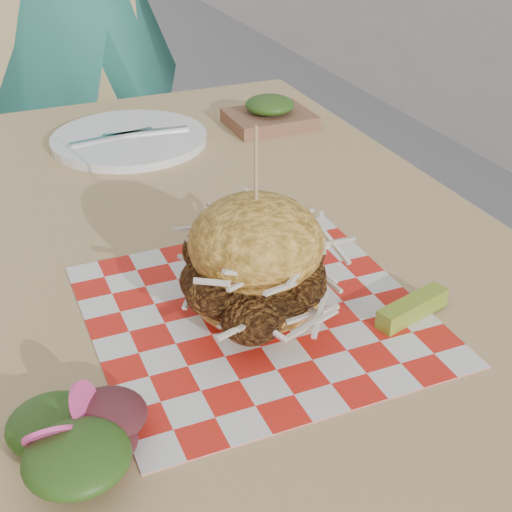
% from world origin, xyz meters
% --- Properties ---
extents(patio_table, '(0.80, 1.20, 0.75)m').
position_xyz_m(patio_table, '(0.20, 0.35, 0.67)').
color(patio_table, tan).
rests_on(patio_table, ground).
extents(patio_chair, '(0.48, 0.49, 0.95)m').
position_xyz_m(patio_chair, '(0.19, 1.33, 0.55)').
color(patio_chair, tan).
rests_on(patio_chair, ground).
extents(paper_liner, '(0.36, 0.36, 0.00)m').
position_xyz_m(paper_liner, '(0.20, 0.14, 0.75)').
color(paper_liner, red).
rests_on(paper_liner, patio_table).
extents(sandwich, '(0.19, 0.19, 0.22)m').
position_xyz_m(sandwich, '(0.20, 0.14, 0.81)').
color(sandwich, gold).
rests_on(sandwich, paper_liner).
extents(pickle_spear, '(0.10, 0.05, 0.02)m').
position_xyz_m(pickle_spear, '(0.36, 0.07, 0.76)').
color(pickle_spear, '#9AA830').
rests_on(pickle_spear, paper_liner).
extents(side_salad, '(0.14, 0.13, 0.05)m').
position_xyz_m(side_salad, '(-0.02, 0.01, 0.76)').
color(side_salad, '#3F1419').
rests_on(side_salad, patio_table).
extents(place_setting, '(0.27, 0.27, 0.02)m').
position_xyz_m(place_setting, '(0.20, 0.71, 0.76)').
color(place_setting, white).
rests_on(place_setting, patio_table).
extents(kraft_tray, '(0.15, 0.12, 0.06)m').
position_xyz_m(kraft_tray, '(0.46, 0.69, 0.77)').
color(kraft_tray, brown).
rests_on(kraft_tray, patio_table).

